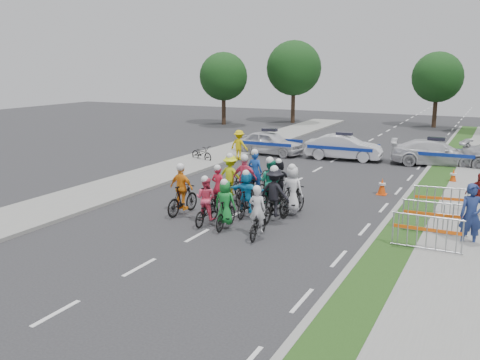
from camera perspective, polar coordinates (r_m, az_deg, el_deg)
The scene contains 33 objects.
ground at distance 17.06m, azimuth -4.58°, elevation -5.94°, with size 90.00×90.00×0.00m, color #28282B.
curb_right at distance 19.86m, azimuth 15.92°, elevation -3.56°, with size 0.20×60.00×0.12m, color gray.
grass_strip at distance 19.75m, azimuth 17.92°, elevation -3.78°, with size 1.20×60.00×0.11m, color #224115.
sidewalk_right at distance 19.60m, azimuth 23.13°, elevation -4.29°, with size 2.40×60.00×0.13m, color gray.
sidewalk_left at distance 24.60m, azimuth -11.62°, elevation -0.28°, with size 3.00×60.00×0.13m, color gray.
rider_0 at distance 16.73m, azimuth 1.91°, elevation -4.25°, with size 0.80×1.72×1.69m.
rider_1 at distance 17.55m, azimuth -1.56°, elevation -3.11°, with size 0.75×1.65×1.69m.
rider_2 at distance 18.08m, azimuth -3.61°, elevation -2.76°, with size 0.73×1.69×1.69m.
rider_3 at distance 19.28m, azimuth -6.18°, elevation -1.56°, with size 0.97×1.83×1.89m.
rider_4 at distance 18.44m, azimuth 3.73°, elevation -2.07°, with size 1.15×1.99×1.96m.
rider_5 at distance 18.90m, azimuth 0.72°, elevation -1.78°, with size 1.37×1.64×1.71m.
rider_6 at distance 19.72m, azimuth -2.28°, elevation -1.63°, with size 0.67×1.73×1.74m.
rider_7 at distance 19.14m, azimuth 5.60°, elevation -1.63°, with size 0.86×1.86×1.90m.
rider_8 at distance 20.01m, azimuth 3.26°, elevation -0.99°, with size 0.84×1.95×1.98m.
rider_9 at distance 20.61m, azimuth 0.57°, elevation -0.52°, with size 1.00×1.89×1.96m.
rider_10 at distance 21.25m, azimuth -0.99°, elevation -0.16°, with size 1.06×1.87×1.90m.
rider_11 at distance 21.00m, azimuth 4.18°, elevation -0.35°, with size 1.44×1.71×1.73m.
rider_12 at distance 21.89m, azimuth 1.65°, elevation -0.03°, with size 0.70×1.93×1.96m.
police_car_0 at distance 31.94m, azimuth 3.16°, elevation 3.99°, with size 1.64×4.08×1.39m, color silver.
police_car_1 at distance 30.72m, azimuth 11.01°, elevation 3.44°, with size 1.47×4.22×1.39m, color silver.
police_car_2 at distance 30.30m, azimuth 20.13°, elevation 2.74°, with size 1.88×4.62×1.34m, color silver.
spectator_0 at distance 17.15m, azimuth 23.45°, elevation -3.50°, with size 0.70×0.46×1.92m, color navy.
spectator_2 at distance 20.47m, azimuth 24.14°, elevation -1.52°, with size 0.95×0.40×1.63m, color maroon.
marshal_hiviz at distance 30.09m, azimuth -0.09°, elevation 3.76°, with size 1.08×0.62×1.68m, color yellow.
barrier_0 at distance 16.20m, azimuth 19.29°, elevation -5.53°, with size 2.00×0.50×1.12m, color #A5A8AD, non-canonical shape.
barrier_1 at distance 17.84m, azimuth 20.01°, elevation -3.96°, with size 2.00×0.50×1.12m, color #A5A8AD, non-canonical shape.
barrier_2 at distance 20.02m, azimuth 20.78°, elevation -2.29°, with size 2.00×0.50×1.12m, color #A5A8AD, non-canonical shape.
cone_0 at distance 22.88m, azimuth 14.91°, elevation -0.69°, with size 0.40×0.40×0.70m.
cone_1 at distance 25.93m, azimuth 21.80°, elevation 0.35°, with size 0.40×0.40×0.70m.
parked_bike at distance 29.76m, azimuth -4.11°, elevation 2.84°, with size 0.57×1.65×0.87m, color black.
tree_0 at distance 47.48m, azimuth -1.77°, elevation 10.97°, with size 4.20×4.20×6.30m.
tree_3 at distance 49.04m, azimuth 5.76°, elevation 11.78°, with size 4.90×4.90×7.35m.
tree_4 at distance 48.17m, azimuth 20.31°, elevation 10.25°, with size 4.20×4.20×6.30m.
Camera 1 is at (8.39, -13.85, 5.35)m, focal length 40.00 mm.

